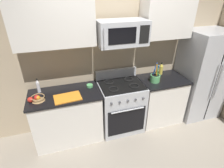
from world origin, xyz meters
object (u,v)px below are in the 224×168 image
utensil_crock (155,78)px  fruit_basket (38,98)px  bottle_vinegar (38,86)px  prep_bowl (90,86)px  microwave (122,33)px  bottle_oil (161,69)px  cutting_board (68,98)px  range_oven (121,106)px  refrigerator (201,75)px  apple_loose (30,100)px

utensil_crock → fruit_basket: utensil_crock is taller
bottle_vinegar → prep_bowl: bottle_vinegar is taller
microwave → bottle_oil: microwave is taller
utensil_crock → cutting_board: size_ratio=0.87×
fruit_basket → bottle_oil: bearing=7.2°
bottle_oil → bottle_vinegar: bottle_vinegar is taller
range_oven → bottle_oil: bottle_oil is taller
bottle_oil → utensil_crock: bearing=-136.6°
microwave → bottle_vinegar: size_ratio=3.18×
utensil_crock → bottle_oil: size_ratio=1.50×
refrigerator → bottle_vinegar: bearing=176.3°
refrigerator → range_oven: bearing=179.4°
range_oven → cutting_board: 1.03m
cutting_board → bottle_vinegar: bottle_vinegar is taller
utensil_crock → bottle_oil: (0.26, 0.25, 0.03)m
refrigerator → cutting_board: 2.59m
refrigerator → cutting_board: size_ratio=4.38×
fruit_basket → microwave: bearing=4.7°
utensil_crock → fruit_basket: (-1.95, -0.03, -0.04)m
microwave → utensil_crock: bearing=-7.5°
microwave → apple_loose: size_ratio=9.13×
range_oven → utensil_crock: bearing=-5.0°
apple_loose → cutting_board: 0.53m
bottle_oil → prep_bowl: 1.41m
microwave → apple_loose: 1.67m
range_oven → bottle_vinegar: bottle_vinegar is taller
range_oven → apple_loose: (-1.44, -0.09, 0.48)m
fruit_basket → bottle_vinegar: bottle_vinegar is taller
range_oven → prep_bowl: (-0.53, 0.10, 0.46)m
refrigerator → apple_loose: bearing=-178.6°
fruit_basket → cutting_board: (0.42, -0.06, -0.03)m
bottle_vinegar → utensil_crock: bearing=-6.7°
bottle_vinegar → prep_bowl: size_ratio=2.21×
utensil_crock → prep_bowl: (-1.14, 0.16, -0.06)m
microwave → utensil_crock: (0.61, -0.08, -0.80)m
prep_bowl → bottle_oil: bearing=3.7°
bottle_oil → prep_bowl: bottle_oil is taller
refrigerator → bottle_oil: bearing=164.9°
utensil_crock → range_oven: bearing=175.0°
prep_bowl → cutting_board: bearing=-147.9°
bottle_oil → prep_bowl: bearing=-176.3°
utensil_crock → cutting_board: bearing=-176.7°
apple_loose → cutting_board: bearing=-5.2°
range_oven → microwave: 1.32m
refrigerator → prep_bowl: refrigerator is taller
range_oven → bottle_vinegar: bearing=172.5°
refrigerator → bottle_oil: size_ratio=7.53×
refrigerator → microwave: microwave is taller
bottle_oil → bottle_vinegar: bearing=-179.5°
microwave → cutting_board: microwave is taller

